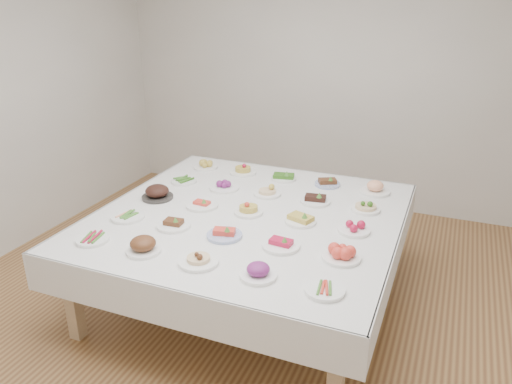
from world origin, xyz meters
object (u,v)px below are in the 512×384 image
at_px(dish_12, 249,208).
at_px(dish_24, 375,186).
at_px(display_table, 249,222).
at_px(dish_0, 92,238).

distance_m(dish_12, dish_24, 1.16).
bearing_deg(display_table, dish_12, 118.70).
bearing_deg(dish_0, display_table, 44.93).
height_order(display_table, dish_12, dish_12).
distance_m(display_table, dish_12, 0.11).
distance_m(display_table, dish_0, 1.17).
height_order(display_table, dish_24, dish_24).
xyz_separation_m(dish_0, dish_24, (1.66, 1.64, 0.04)).
distance_m(display_table, dish_24, 1.17).
distance_m(dish_0, dish_24, 2.33).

